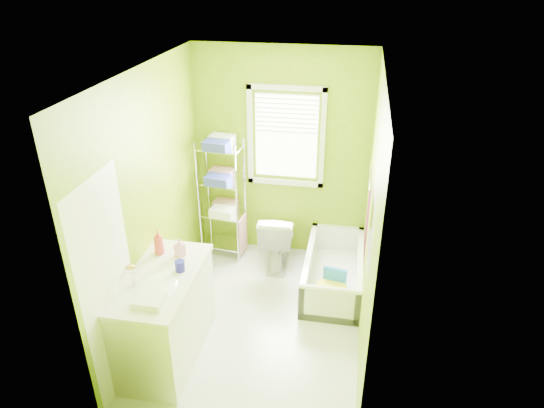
% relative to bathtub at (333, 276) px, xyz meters
% --- Properties ---
extents(ground, '(2.90, 2.90, 0.00)m').
position_rel_bathtub_xyz_m(ground, '(-0.73, -0.72, -0.14)').
color(ground, silver).
rests_on(ground, ground).
extents(room_envelope, '(2.14, 2.94, 2.62)m').
position_rel_bathtub_xyz_m(room_envelope, '(-0.73, -0.72, 1.40)').
color(room_envelope, '#6F9006').
rests_on(room_envelope, ground).
extents(window, '(0.92, 0.05, 1.22)m').
position_rel_bathtub_xyz_m(window, '(-0.68, 0.70, 1.47)').
color(window, white).
rests_on(window, ground).
extents(door, '(0.09, 0.80, 2.00)m').
position_rel_bathtub_xyz_m(door, '(-1.77, -1.72, 0.86)').
color(door, white).
rests_on(door, ground).
extents(right_wall_decor, '(0.04, 1.48, 1.17)m').
position_rel_bathtub_xyz_m(right_wall_decor, '(0.31, -0.74, 1.18)').
color(right_wall_decor, '#3A0616').
rests_on(right_wall_decor, ground).
extents(bathtub, '(0.64, 1.38, 0.45)m').
position_rel_bathtub_xyz_m(bathtub, '(0.00, 0.00, 0.00)').
color(bathtub, white).
rests_on(bathtub, ground).
extents(toilet, '(0.45, 0.74, 0.74)m').
position_rel_bathtub_xyz_m(toilet, '(-0.71, 0.36, 0.23)').
color(toilet, white).
rests_on(toilet, ground).
extents(vanity, '(0.62, 1.21, 1.16)m').
position_rel_bathtub_xyz_m(vanity, '(-1.48, -1.35, 0.34)').
color(vanity, white).
rests_on(vanity, ground).
extents(wire_shelf_unit, '(0.55, 0.45, 1.57)m').
position_rel_bathtub_xyz_m(wire_shelf_unit, '(-1.41, 0.48, 0.81)').
color(wire_shelf_unit, silver).
rests_on(wire_shelf_unit, ground).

